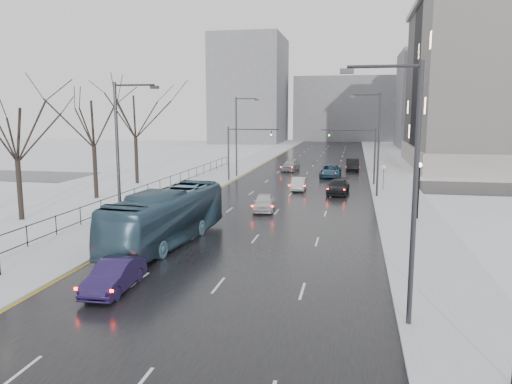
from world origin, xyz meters
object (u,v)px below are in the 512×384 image
Objects in this scene: mast_signal_left at (237,147)px; bus at (167,216)px; tree_park_c at (22,221)px; sedan_center_near at (264,202)px; streetlight_r_near at (409,182)px; sedan_right_near at (299,184)px; streetlight_r_mid at (376,139)px; streetlight_l_far at (238,133)px; streetlight_l_near at (121,153)px; sedan_left_near at (114,276)px; sedan_center_far at (291,165)px; tree_park_e at (137,184)px; no_uturn_sign at (384,169)px; tree_park_d at (97,199)px; sedan_right_far at (338,187)px; sedan_right_distant at (352,165)px; sedan_right_cross at (330,171)px; lamppost_r_mid at (419,182)px.

mast_signal_left is 28.27m from bus.
sedan_center_near is (17.38, 7.32, 0.75)m from tree_park_c.
sedan_right_near is (-7.67, 32.93, -4.91)m from streetlight_r_near.
streetlight_r_mid is at bearing -27.31° from mast_signal_left.
streetlight_l_near is at bearing -90.00° from streetlight_l_far.
sedan_left_near is 1.06× the size of sedan_right_near.
streetlight_l_far is 11.01m from sedan_center_far.
sedan_center_far is (15.65, 16.17, 0.83)m from tree_park_e.
tree_park_d is at bearing -159.68° from no_uturn_sign.
tree_park_d reaches higher than tree_park_c.
sedan_left_near is (3.67, -40.61, -4.87)m from streetlight_l_far.
sedan_right_near is at bearing 75.84° from sedan_center_near.
streetlight_l_near is at bearing -125.89° from no_uturn_sign.
tree_park_d reaches higher than bus.
streetlight_r_mid is 20.27m from streetlight_l_far.
streetlight_l_far is at bearing -116.65° from sedan_center_far.
tree_park_c is at bearing -163.39° from sedan_center_near.
sedan_center_near is at bearing -115.56° from sedan_right_far.
streetlight_l_near reaches higher than sedan_right_far.
sedan_right_near is at bearing -107.93° from sedan_right_distant.
streetlight_r_near and streetlight_l_far have the same top height.
tree_park_d is 2.91× the size of sedan_left_near.
sedan_left_near is 0.93× the size of sedan_center_far.
sedan_left_near reaches higher than sedan_right_near.
streetlight_r_mid is 13.61m from sedan_center_near.
lamppost_r_mid is at bearing -71.18° from sedan_right_cross.
sedan_center_near is at bearing -71.17° from streetlight_l_far.
streetlight_r_near is 2.47× the size of sedan_right_near.
mast_signal_left is (0.84, 28.00, -1.51)m from streetlight_l_near.
tree_park_c is at bearing -138.74° from sedan_right_far.
streetlight_r_near is 41.06m from mast_signal_left.
lamppost_r_mid is 12.38m from sedan_center_near.
sedan_right_cross is at bearing 76.05° from sedan_right_near.
streetlight_r_mid is 2.39× the size of sedan_center_near.
sedan_center_near is (6.21, -16.68, -3.35)m from mast_signal_left.
sedan_left_near is at bearing -102.55° from sedan_right_far.
tree_park_d is 27.24m from streetlight_r_mid.
streetlight_r_near is 19.15m from streetlight_l_near.
tree_park_c is 2.49× the size of sedan_center_far.
sedan_center_near is at bearing 78.31° from sedan_left_near.
streetlight_l_near is 29.81m from no_uturn_sign.
sedan_center_near is (16.68, -2.68, 0.75)m from tree_park_d.
streetlight_r_near is 2.33× the size of sedan_left_near.
bus is at bearing -85.97° from sedan_center_far.
lamppost_r_mid is at bearing -44.48° from mast_signal_left.
streetlight_l_near is 28.05m from mast_signal_left.
tree_park_e is 18.74m from sedan_right_near.
lamppost_r_mid is at bearing 27.55° from streetlight_l_near.
mast_signal_left is at bearing -135.16° from sedan_right_distant.
sedan_left_near is at bearing -113.88° from streetlight_r_mid.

